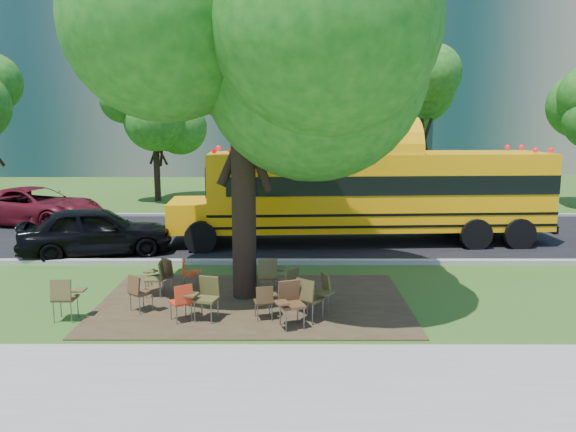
{
  "coord_description": "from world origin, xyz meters",
  "views": [
    {
      "loc": [
        1.82,
        -12.87,
        4.17
      ],
      "look_at": [
        1.79,
        3.37,
        1.37
      ],
      "focal_mm": 35.0,
      "sensor_mm": 36.0,
      "label": 1
    }
  ],
  "objects_px": {
    "school_bus": "(374,191)",
    "chair_5": "(290,300)",
    "chair_11": "(269,273)",
    "black_car": "(97,231)",
    "bg_car_red": "(35,206)",
    "chair_3": "(206,294)",
    "chair_10": "(188,271)",
    "chair_4": "(265,299)",
    "chair_9": "(162,273)",
    "chair_7": "(310,295)",
    "chair_8": "(156,275)",
    "chair_0": "(65,295)",
    "main_tree": "(241,38)",
    "chair_2": "(183,299)",
    "chair_1": "(140,290)",
    "chair_12": "(295,284)",
    "chair_6": "(320,288)"
  },
  "relations": [
    {
      "from": "chair_8",
      "to": "chair_3",
      "type": "bearing_deg",
      "value": -142.9
    },
    {
      "from": "chair_0",
      "to": "chair_10",
      "type": "distance_m",
      "value": 3.09
    },
    {
      "from": "chair_5",
      "to": "chair_6",
      "type": "height_order",
      "value": "chair_5"
    },
    {
      "from": "chair_0",
      "to": "chair_2",
      "type": "xyz_separation_m",
      "value": [
        2.46,
        -0.08,
        -0.06
      ]
    },
    {
      "from": "chair_3",
      "to": "chair_8",
      "type": "xyz_separation_m",
      "value": [
        -1.41,
        1.6,
        -0.05
      ]
    },
    {
      "from": "chair_5",
      "to": "black_car",
      "type": "distance_m",
      "value": 8.59
    },
    {
      "from": "chair_2",
      "to": "chair_3",
      "type": "xyz_separation_m",
      "value": [
        0.46,
        0.11,
        0.06
      ]
    },
    {
      "from": "chair_4",
      "to": "bg_car_red",
      "type": "height_order",
      "value": "bg_car_red"
    },
    {
      "from": "chair_6",
      "to": "black_car",
      "type": "distance_m",
      "value": 8.44
    },
    {
      "from": "school_bus",
      "to": "chair_10",
      "type": "distance_m",
      "value": 7.73
    },
    {
      "from": "chair_7",
      "to": "chair_6",
      "type": "bearing_deg",
      "value": 106.92
    },
    {
      "from": "chair_3",
      "to": "chair_5",
      "type": "bearing_deg",
      "value": -178.92
    },
    {
      "from": "chair_1",
      "to": "chair_3",
      "type": "xyz_separation_m",
      "value": [
        1.51,
        -0.48,
        0.05
      ]
    },
    {
      "from": "main_tree",
      "to": "chair_2",
      "type": "height_order",
      "value": "main_tree"
    },
    {
      "from": "chair_3",
      "to": "chair_8",
      "type": "relative_size",
      "value": 1.09
    },
    {
      "from": "black_car",
      "to": "school_bus",
      "type": "bearing_deg",
      "value": -93.84
    },
    {
      "from": "chair_2",
      "to": "chair_7",
      "type": "relative_size",
      "value": 0.87
    },
    {
      "from": "chair_1",
      "to": "chair_3",
      "type": "distance_m",
      "value": 1.58
    },
    {
      "from": "chair_5",
      "to": "bg_car_red",
      "type": "xyz_separation_m",
      "value": [
        -10.1,
        11.18,
        0.16
      ]
    },
    {
      "from": "chair_0",
      "to": "chair_3",
      "type": "relative_size",
      "value": 0.99
    },
    {
      "from": "chair_8",
      "to": "chair_9",
      "type": "xyz_separation_m",
      "value": [
        0.1,
        0.22,
        -0.0
      ]
    },
    {
      "from": "chair_4",
      "to": "chair_9",
      "type": "xyz_separation_m",
      "value": [
        -2.54,
        1.83,
        0.05
      ]
    },
    {
      "from": "bg_car_red",
      "to": "chair_4",
      "type": "bearing_deg",
      "value": -123.03
    },
    {
      "from": "chair_7",
      "to": "chair_11",
      "type": "relative_size",
      "value": 0.99
    },
    {
      "from": "main_tree",
      "to": "chair_4",
      "type": "distance_m",
      "value": 5.71
    },
    {
      "from": "school_bus",
      "to": "chair_11",
      "type": "bearing_deg",
      "value": -122.12
    },
    {
      "from": "chair_0",
      "to": "chair_4",
      "type": "relative_size",
      "value": 1.21
    },
    {
      "from": "chair_11",
      "to": "black_car",
      "type": "relative_size",
      "value": 0.22
    },
    {
      "from": "school_bus",
      "to": "black_car",
      "type": "distance_m",
      "value": 9.06
    },
    {
      "from": "chair_6",
      "to": "chair_9",
      "type": "height_order",
      "value": "chair_6"
    },
    {
      "from": "chair_9",
      "to": "black_car",
      "type": "height_order",
      "value": "black_car"
    },
    {
      "from": "chair_4",
      "to": "chair_9",
      "type": "bearing_deg",
      "value": 131.79
    },
    {
      "from": "chair_6",
      "to": "chair_5",
      "type": "bearing_deg",
      "value": 126.71
    },
    {
      "from": "chair_10",
      "to": "black_car",
      "type": "distance_m",
      "value": 5.0
    },
    {
      "from": "chair_12",
      "to": "chair_1",
      "type": "bearing_deg",
      "value": -43.79
    },
    {
      "from": "chair_1",
      "to": "bg_car_red",
      "type": "xyz_separation_m",
      "value": [
        -6.84,
        10.27,
        0.23
      ]
    },
    {
      "from": "bg_car_red",
      "to": "chair_5",
      "type": "bearing_deg",
      "value": -122.63
    },
    {
      "from": "chair_7",
      "to": "chair_12",
      "type": "bearing_deg",
      "value": 145.17
    },
    {
      "from": "main_tree",
      "to": "chair_8",
      "type": "xyz_separation_m",
      "value": [
        -2.1,
        0.03,
        -5.41
      ]
    },
    {
      "from": "bg_car_red",
      "to": "chair_6",
      "type": "bearing_deg",
      "value": -118.23
    },
    {
      "from": "chair_11",
      "to": "bg_car_red",
      "type": "xyz_separation_m",
      "value": [
        -9.61,
        9.24,
        0.16
      ]
    },
    {
      "from": "main_tree",
      "to": "chair_6",
      "type": "bearing_deg",
      "value": -31.03
    },
    {
      "from": "black_car",
      "to": "bg_car_red",
      "type": "relative_size",
      "value": 0.83
    },
    {
      "from": "chair_5",
      "to": "chair_8",
      "type": "xyz_separation_m",
      "value": [
        -3.16,
        2.03,
        -0.06
      ]
    },
    {
      "from": "school_bus",
      "to": "chair_5",
      "type": "height_order",
      "value": "school_bus"
    },
    {
      "from": "chair_2",
      "to": "chair_12",
      "type": "bearing_deg",
      "value": -12.25
    },
    {
      "from": "main_tree",
      "to": "chair_9",
      "type": "relative_size",
      "value": 11.09
    },
    {
      "from": "school_bus",
      "to": "chair_10",
      "type": "bearing_deg",
      "value": -137.86
    },
    {
      "from": "main_tree",
      "to": "chair_0",
      "type": "xyz_separation_m",
      "value": [
        -3.61,
        -1.6,
        -5.36
      ]
    },
    {
      "from": "chair_5",
      "to": "chair_10",
      "type": "relative_size",
      "value": 1.22
    }
  ]
}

